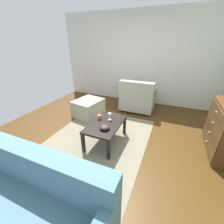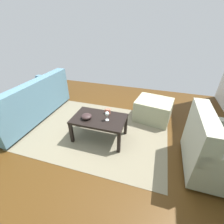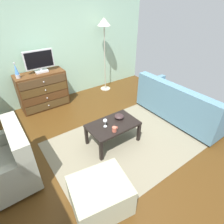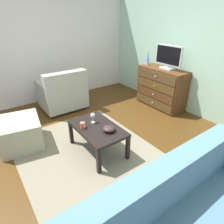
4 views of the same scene
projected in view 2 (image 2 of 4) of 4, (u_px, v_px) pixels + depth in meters
ground_plane at (104, 140)px, 2.77m from camera, size 5.31×5.12×0.05m
area_rug at (97, 130)px, 2.97m from camera, size 2.60×1.90×0.01m
coffee_table at (99, 121)px, 2.61m from camera, size 0.89×0.55×0.42m
wine_glass at (107, 114)px, 2.47m from camera, size 0.07×0.07×0.16m
mug at (108, 111)px, 2.68m from camera, size 0.11×0.08×0.08m
bowl_decorative at (86, 116)px, 2.55m from camera, size 0.18×0.18×0.08m
couch_large at (28, 104)px, 3.21m from camera, size 0.85×1.95×0.84m
armchair at (216, 151)px, 2.03m from camera, size 0.80×0.90×0.88m
ottoman at (153, 110)px, 3.21m from camera, size 0.79×0.71×0.44m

